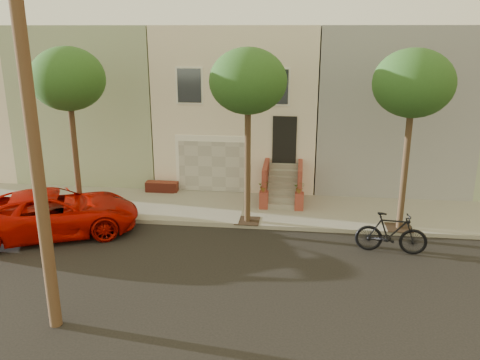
# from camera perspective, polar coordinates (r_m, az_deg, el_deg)

# --- Properties ---
(ground) EXTENTS (90.00, 90.00, 0.00)m
(ground) POSITION_cam_1_polar(r_m,az_deg,el_deg) (15.35, -4.54, -10.39)
(ground) COLOR black
(ground) RESTS_ON ground
(sidewalk) EXTENTS (40.00, 3.70, 0.15)m
(sidewalk) POSITION_cam_1_polar(r_m,az_deg,el_deg) (20.14, -1.54, -3.24)
(sidewalk) COLOR gray
(sidewalk) RESTS_ON ground
(house_row) EXTENTS (33.10, 11.70, 7.00)m
(house_row) POSITION_cam_1_polar(r_m,az_deg,el_deg) (24.92, 0.40, 9.18)
(house_row) COLOR beige
(house_row) RESTS_ON sidewalk
(tree_left) EXTENTS (2.70, 2.57, 6.30)m
(tree_left) POSITION_cam_1_polar(r_m,az_deg,el_deg) (19.23, -19.09, 10.76)
(tree_left) COLOR #2D2116
(tree_left) RESTS_ON sidewalk
(tree_mid) EXTENTS (2.70, 2.57, 6.30)m
(tree_mid) POSITION_cam_1_polar(r_m,az_deg,el_deg) (17.42, 0.92, 11.11)
(tree_mid) COLOR #2D2116
(tree_mid) RESTS_ON sidewalk
(tree_right) EXTENTS (2.70, 2.57, 6.30)m
(tree_right) POSITION_cam_1_polar(r_m,az_deg,el_deg) (17.70, 19.21, 10.28)
(tree_right) COLOR #2D2116
(tree_right) RESTS_ON sidewalk
(pickup_truck) EXTENTS (6.40, 4.80, 1.62)m
(pickup_truck) POSITION_cam_1_polar(r_m,az_deg,el_deg) (18.77, -20.52, -3.53)
(pickup_truck) COLOR #BB0A01
(pickup_truck) RESTS_ON ground
(motorcycle) EXTENTS (2.33, 0.87, 1.37)m
(motorcycle) POSITION_cam_1_polar(r_m,az_deg,el_deg) (16.95, 16.92, -5.82)
(motorcycle) COLOR black
(motorcycle) RESTS_ON ground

